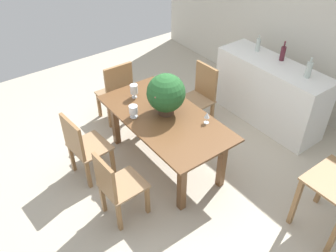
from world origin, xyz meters
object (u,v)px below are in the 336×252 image
wine_bottle_clear (283,53)px  crystal_vase_left (134,90)px  chair_far_left (201,93)px  wine_bottle_green (309,70)px  wine_bottle_tall (258,45)px  flower_centerpiece (166,94)px  chair_near_right (116,185)px  side_table (334,193)px  chair_near_left (82,145)px  dining_table (165,124)px  wine_glass (207,116)px  crystal_vase_center_near (133,110)px  kitchen_counter (269,93)px  chair_head_end (117,90)px

wine_bottle_clear → crystal_vase_left: bearing=-109.2°
chair_far_left → wine_bottle_green: 1.51m
wine_bottle_clear → wine_bottle_tall: (-0.42, -0.05, -0.01)m
flower_centerpiece → crystal_vase_left: flower_centerpiece is taller
chair_near_right → chair_far_left: bearing=-69.4°
side_table → chair_near_left: bearing=-142.5°
dining_table → wine_glass: wine_glass is taller
crystal_vase_center_near → kitchen_counter: kitchen_counter is taller
dining_table → kitchen_counter: 1.86m
chair_head_end → wine_bottle_tall: wine_bottle_tall is taller
flower_centerpiece → kitchen_counter: flower_centerpiece is taller
chair_near_left → side_table: chair_near_left is taller
side_table → wine_glass: bearing=-162.3°
crystal_vase_left → crystal_vase_center_near: 0.44m
side_table → wine_bottle_clear: bearing=145.9°
chair_far_left → wine_bottle_clear: 1.30m
chair_far_left → flower_centerpiece: bearing=-70.3°
chair_near_right → crystal_vase_center_near: crystal_vase_center_near is taller
wine_bottle_green → dining_table: bearing=-109.3°
chair_head_end → wine_glass: (1.61, 0.33, 0.32)m
chair_near_left → wine_bottle_clear: size_ratio=3.19×
dining_table → chair_far_left: (-0.41, 0.96, -0.11)m
flower_centerpiece → wine_glass: 0.56m
chair_far_left → side_table: (2.31, -0.16, 0.01)m
flower_centerpiece → crystal_vase_left: (-0.54, -0.13, -0.16)m
side_table → chair_near_right: bearing=-130.1°
chair_near_right → kitchen_counter: 2.82m
chair_near_left → wine_bottle_tall: size_ratio=3.74×
crystal_vase_left → side_table: (2.49, 0.87, -0.35)m
flower_centerpiece → wine_bottle_green: size_ratio=1.86×
kitchen_counter → crystal_vase_center_near: bearing=-99.5°
chair_head_end → side_table: (3.10, 0.80, -0.01)m
wine_glass → wine_bottle_tall: bearing=113.1°
wine_glass → wine_bottle_green: size_ratio=0.52×
chair_head_end → crystal_vase_left: size_ratio=5.21×
chair_near_right → wine_bottle_tall: 3.05m
chair_near_right → flower_centerpiece: (-0.46, 1.02, 0.55)m
chair_near_right → chair_near_left: size_ratio=0.99×
wine_bottle_green → wine_bottle_tall: bearing=175.5°
chair_far_left → kitchen_counter: kitchen_counter is taller
chair_head_end → wine_bottle_green: 2.70m
crystal_vase_left → wine_glass: 1.07m
chair_head_end → wine_glass: chair_head_end is taller
dining_table → flower_centerpiece: size_ratio=3.42×
chair_head_end → flower_centerpiece: bearing=93.8°
chair_near_right → wine_bottle_clear: wine_bottle_clear is taller
wine_glass → wine_bottle_green: (0.25, 1.55, 0.22)m
flower_centerpiece → kitchen_counter: size_ratio=0.31×
flower_centerpiece → crystal_vase_left: 0.58m
dining_table → crystal_vase_left: size_ratio=9.51×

